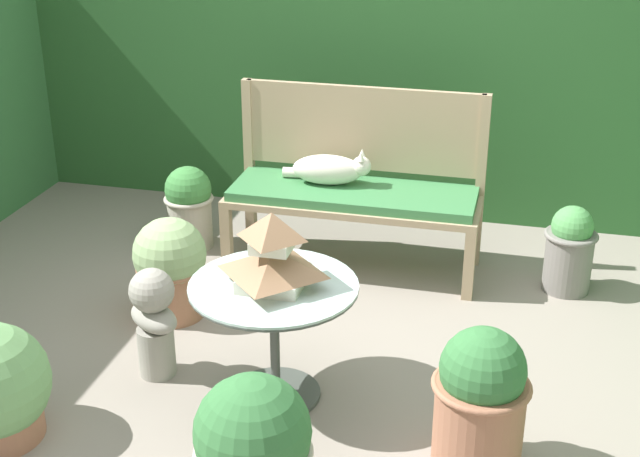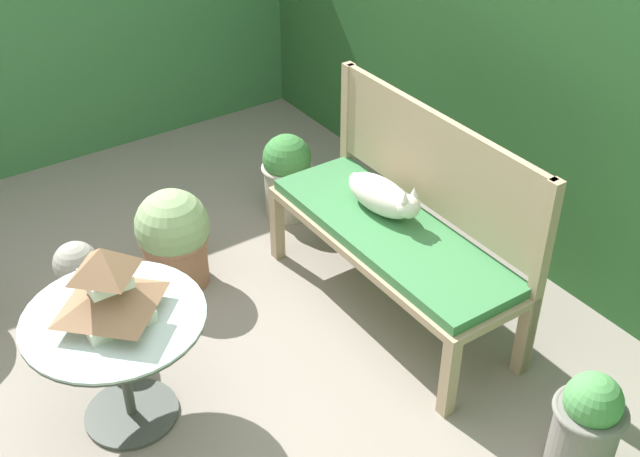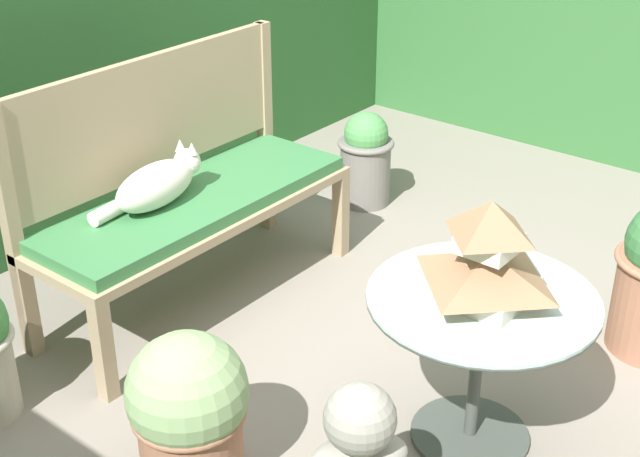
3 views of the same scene
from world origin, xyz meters
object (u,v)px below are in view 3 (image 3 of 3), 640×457
object	(u,v)px
pagoda_birdhouse	(487,257)
potted_plant_hedge_corner	(189,412)
garden_bust	(359,457)
cat	(157,184)
potted_plant_bench_right	(366,158)
garden_bench	(196,210)
patio_table	(480,328)

from	to	relation	value
pagoda_birdhouse	potted_plant_hedge_corner	xyz separation A→B (m)	(-0.76, 0.60, -0.44)
garden_bust	cat	bearing A→B (deg)	104.40
pagoda_birdhouse	potted_plant_bench_right	distance (m)	1.98
garden_bench	potted_plant_bench_right	world-z (taller)	potted_plant_bench_right
potted_plant_hedge_corner	cat	bearing A→B (deg)	51.90
pagoda_birdhouse	garden_bust	distance (m)	0.74
garden_bust	potted_plant_bench_right	world-z (taller)	garden_bust
pagoda_birdhouse	garden_bust	bearing A→B (deg)	176.03
cat	patio_table	xyz separation A→B (m)	(0.09, -1.45, -0.14)
garden_bench	potted_plant_bench_right	bearing A→B (deg)	0.74
patio_table	potted_plant_hedge_corner	xyz separation A→B (m)	(-0.76, 0.60, -0.17)
garden_bench	patio_table	distance (m)	1.40
patio_table	pagoda_birdhouse	world-z (taller)	pagoda_birdhouse
garden_bench	pagoda_birdhouse	distance (m)	1.43
garden_bust	potted_plant_bench_right	xyz separation A→B (m)	(1.92, 1.37, -0.05)
cat	potted_plant_hedge_corner	size ratio (longest dim) A/B	0.97
cat	patio_table	size ratio (longest dim) A/B	0.72
pagoda_birdhouse	potted_plant_hedge_corner	bearing A→B (deg)	141.67
potted_plant_hedge_corner	pagoda_birdhouse	bearing A→B (deg)	-38.33
garden_bust	pagoda_birdhouse	bearing A→B (deg)	30.59
garden_bench	patio_table	xyz separation A→B (m)	(-0.06, -1.40, 0.02)
garden_bench	pagoda_birdhouse	xyz separation A→B (m)	(-0.06, -1.40, 0.29)
potted_plant_bench_right	potted_plant_hedge_corner	xyz separation A→B (m)	(-2.07, -0.82, 0.03)
cat	pagoda_birdhouse	distance (m)	1.46
garden_bench	cat	world-z (taller)	cat
garden_bench	potted_plant_hedge_corner	bearing A→B (deg)	-135.76
garden_bench	patio_table	world-z (taller)	patio_table
patio_table	potted_plant_bench_right	bearing A→B (deg)	47.20
garden_bust	potted_plant_bench_right	bearing A→B (deg)	70.16
patio_table	cat	bearing A→B (deg)	93.55
cat	pagoda_birdhouse	size ratio (longest dim) A/B	1.47
patio_table	potted_plant_bench_right	size ratio (longest dim) A/B	1.48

